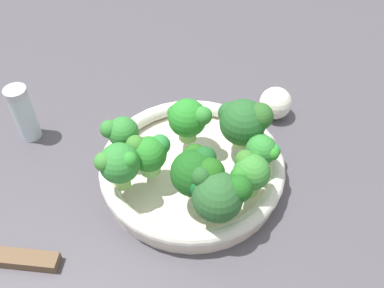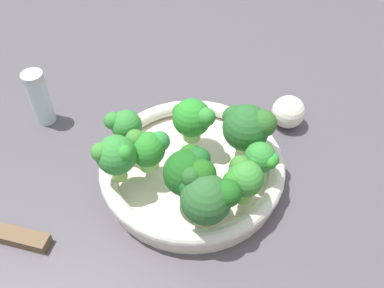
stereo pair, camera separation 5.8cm
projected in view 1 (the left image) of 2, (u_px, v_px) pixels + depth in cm
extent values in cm
cube|color=#4C464F|center=(169.00, 184.00, 63.38)|extent=(130.00, 130.00, 2.50)
cylinder|color=silver|center=(192.00, 173.00, 62.05)|extent=(25.30, 25.30, 1.82)
torus|color=silver|center=(192.00, 164.00, 60.57)|extent=(26.36, 26.36, 2.23)
cylinder|color=#84C059|center=(216.00, 211.00, 52.79)|extent=(2.53, 2.53, 1.67)
sphere|color=#2A5D2C|center=(217.00, 197.00, 50.70)|extent=(6.24, 6.24, 6.24)
sphere|color=#216019|center=(210.00, 173.00, 51.15)|extent=(3.68, 3.68, 3.68)
sphere|color=#19662C|center=(199.00, 184.00, 51.14)|extent=(3.11, 3.11, 3.11)
sphere|color=#1D5E1B|center=(239.00, 188.00, 50.02)|extent=(3.36, 3.36, 3.36)
cylinder|color=#9DD173|center=(194.00, 188.00, 54.76)|extent=(1.84, 1.84, 2.29)
sphere|color=#1B5A1B|center=(194.00, 173.00, 52.52)|extent=(5.94, 5.94, 5.94)
sphere|color=#1D5D26|center=(205.00, 158.00, 52.40)|extent=(2.97, 2.97, 2.97)
sphere|color=#255B26|center=(201.00, 177.00, 50.08)|extent=(2.49, 2.49, 2.49)
sphere|color=#25621A|center=(195.00, 157.00, 53.87)|extent=(3.32, 3.32, 3.32)
cylinder|color=#86CB6A|center=(259.00, 161.00, 58.17)|extent=(2.18, 2.18, 1.88)
sphere|color=#318534|center=(261.00, 150.00, 56.49)|extent=(4.19, 4.19, 4.19)
sphere|color=#2B8E36|center=(273.00, 151.00, 55.96)|extent=(1.97, 1.97, 1.97)
sphere|color=#2E842E|center=(258.00, 153.00, 55.41)|extent=(1.76, 1.76, 1.76)
sphere|color=#2F8A27|center=(273.00, 154.00, 55.41)|extent=(1.77, 1.77, 1.77)
cylinder|color=#8EC759|center=(122.00, 179.00, 55.59)|extent=(1.98, 1.98, 2.73)
sphere|color=#318435|center=(120.00, 163.00, 53.35)|extent=(5.25, 5.25, 5.25)
sphere|color=#2D8B2D|center=(129.00, 160.00, 51.89)|extent=(2.12, 2.12, 2.12)
sphere|color=#3B8631|center=(104.00, 162.00, 52.11)|extent=(2.51, 2.51, 2.51)
cylinder|color=#7FB152|center=(125.00, 145.00, 59.87)|extent=(2.58, 2.58, 2.42)
sphere|color=#328234|center=(123.00, 132.00, 57.97)|extent=(4.30, 4.30, 4.30)
sphere|color=#348032|center=(109.00, 130.00, 57.23)|extent=(2.54, 2.54, 2.54)
sphere|color=#358632|center=(109.00, 129.00, 56.98)|extent=(1.73, 1.73, 1.73)
cylinder|color=#7DB658|center=(188.00, 132.00, 61.79)|extent=(2.59, 2.59, 2.14)
sphere|color=#2A892A|center=(187.00, 118.00, 59.70)|extent=(5.51, 5.51, 5.51)
sphere|color=#2C7C29|center=(177.00, 113.00, 59.95)|extent=(2.41, 2.41, 2.41)
sphere|color=#338532|center=(203.00, 116.00, 58.18)|extent=(2.65, 2.65, 2.65)
cylinder|color=#82C157|center=(249.00, 185.00, 55.15)|extent=(2.54, 2.54, 2.24)
sphere|color=#3A8834|center=(252.00, 172.00, 53.22)|extent=(4.69, 4.69, 4.69)
sphere|color=#2C7A26|center=(241.00, 176.00, 52.29)|extent=(2.75, 2.75, 2.75)
sphere|color=#3B7C2B|center=(245.00, 161.00, 53.36)|extent=(2.79, 2.79, 2.79)
cylinder|color=#95C362|center=(241.00, 138.00, 61.01)|extent=(2.30, 2.30, 2.10)
sphere|color=#27602A|center=(243.00, 122.00, 58.70)|extent=(6.50, 6.50, 6.50)
sphere|color=#2D6226|center=(260.00, 116.00, 57.62)|extent=(3.73, 3.73, 3.73)
sphere|color=#26602A|center=(230.00, 113.00, 59.24)|extent=(3.23, 3.23, 3.23)
cylinder|color=#88CC6A|center=(150.00, 166.00, 57.67)|extent=(2.80, 2.80, 1.76)
sphere|color=#2B8329|center=(149.00, 154.00, 55.90)|extent=(4.77, 4.77, 4.77)
sphere|color=#3C7F2D|center=(136.00, 145.00, 55.28)|extent=(2.67, 2.67, 2.67)
sphere|color=#2C8238|center=(160.00, 145.00, 56.36)|extent=(2.85, 2.85, 2.85)
cube|color=brown|center=(21.00, 259.00, 52.83)|extent=(9.77, 3.13, 1.50)
sphere|color=white|center=(275.00, 103.00, 69.90)|extent=(5.34, 5.34, 5.34)
cylinder|color=silver|center=(25.00, 116.00, 65.54)|extent=(3.22, 3.22, 8.36)
cylinder|color=silver|center=(15.00, 92.00, 62.08)|extent=(3.38, 3.38, 1.13)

